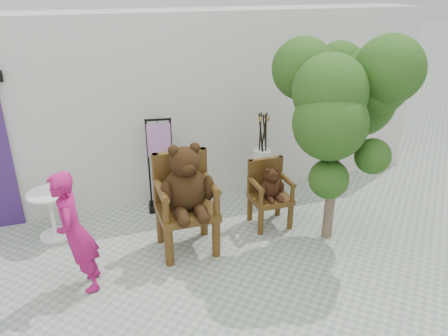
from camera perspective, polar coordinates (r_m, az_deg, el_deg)
The scene contains 9 objects.
ground_plane at distance 5.40m, azimuth 0.45°, elevation -16.18°, with size 60.00×60.00×0.00m, color #989E8E.
back_wall at distance 7.41m, azimuth -7.47°, elevation 8.13°, with size 9.00×1.00×3.00m, color beige.
chair_big at distance 5.77m, azimuth -5.05°, elevation -2.91°, with size 0.76×0.81×1.54m.
chair_small at distance 6.51m, azimuth 5.97°, elevation -2.68°, with size 0.57×0.52×1.00m.
person at distance 5.35m, azimuth -18.86°, elevation -8.04°, with size 0.55×0.36×1.52m, color #A6145C.
cafe_table at distance 6.68m, azimuth -21.63°, elevation -5.02°, with size 0.60×0.60×0.70m.
display_stand at distance 6.97m, azimuth -8.20°, elevation -0.95°, with size 0.50×0.41×1.51m.
stool_bucket at distance 7.37m, azimuth 4.99°, elevation 1.09°, with size 0.32×0.32×1.45m.
tree at distance 5.75m, azimuth 15.92°, elevation 9.30°, with size 1.75×1.57×2.87m.
Camera 1 is at (-1.37, -3.91, 3.45)m, focal length 35.00 mm.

